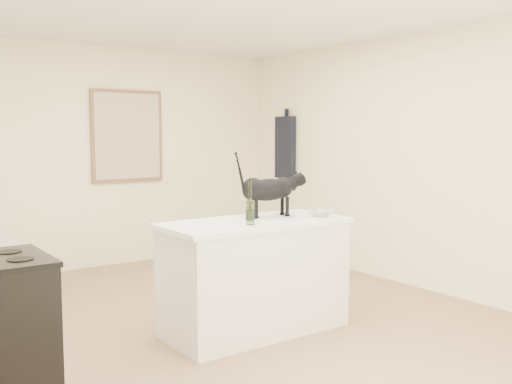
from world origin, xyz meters
name	(u,v)px	position (x,y,z in m)	size (l,w,h in m)	color
floor	(231,326)	(0.00, 0.00, 0.00)	(5.50, 5.50, 0.00)	#906C4D
ceiling	(229,3)	(0.00, 0.00, 2.60)	(5.50, 5.50, 0.00)	white
wall_back	(103,157)	(0.00, 2.75, 1.30)	(4.50, 4.50, 0.00)	#F1E5BB
wall_right	(414,161)	(2.25, 0.00, 1.30)	(5.50, 5.50, 0.00)	#F1E5BB
island_base	(255,278)	(0.10, -0.20, 0.43)	(1.44, 0.67, 0.86)	white
island_top	(255,223)	(0.10, -0.20, 0.88)	(1.50, 0.70, 0.04)	white
artwork_frame	(127,136)	(0.30, 2.72, 1.55)	(0.90, 0.03, 1.10)	brown
artwork_canvas	(128,136)	(0.30, 2.70, 1.55)	(0.82, 0.00, 1.02)	beige
hanging_garment	(285,147)	(2.19, 2.05, 1.40)	(0.08, 0.34, 0.80)	black
black_cat	(269,193)	(0.31, -0.10, 1.10)	(0.58, 0.17, 0.40)	black
wine_bottle	(250,205)	(-0.05, -0.36, 1.05)	(0.07, 0.07, 0.30)	#375A24
glass_bowl	(321,213)	(0.67, -0.34, 0.93)	(0.22, 0.22, 0.05)	white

